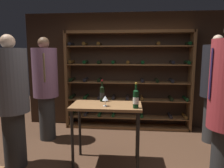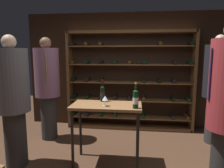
# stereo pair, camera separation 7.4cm
# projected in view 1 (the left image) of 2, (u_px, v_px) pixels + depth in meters

# --- Properties ---
(back_wall) EXTENTS (4.58, 0.10, 2.62)m
(back_wall) POSITION_uv_depth(u_px,v_px,m) (123.00, 71.00, 4.80)
(back_wall) COLOR #332319
(back_wall) RESTS_ON ground
(wine_rack) EXTENTS (2.82, 0.32, 2.20)m
(wine_rack) POSITION_uv_depth(u_px,v_px,m) (127.00, 81.00, 4.62)
(wine_rack) COLOR brown
(wine_rack) RESTS_ON ground
(tasting_table) EXTENTS (1.05, 0.54, 0.95)m
(tasting_table) POSITION_uv_depth(u_px,v_px,m) (106.00, 113.00, 3.11)
(tasting_table) COLOR brown
(tasting_table) RESTS_ON ground
(person_guest_blue_shirt) EXTENTS (0.49, 0.49, 1.97)m
(person_guest_blue_shirt) POSITION_uv_depth(u_px,v_px,m) (12.00, 96.00, 2.99)
(person_guest_blue_shirt) COLOR #252525
(person_guest_blue_shirt) RESTS_ON ground
(person_host_in_suit) EXTENTS (0.50, 0.50, 2.04)m
(person_host_in_suit) POSITION_uv_depth(u_px,v_px,m) (215.00, 84.00, 3.87)
(person_host_in_suit) COLOR #303030
(person_host_in_suit) RESTS_ON ground
(person_guest_plum_blouse) EXTENTS (0.48, 0.48, 2.02)m
(person_guest_plum_blouse) POSITION_uv_depth(u_px,v_px,m) (46.00, 84.00, 4.00)
(person_guest_plum_blouse) COLOR #2C2C2C
(person_guest_plum_blouse) RESTS_ON ground
(wine_bottle_gold_foil) EXTENTS (0.07, 0.07, 0.35)m
(wine_bottle_gold_foil) POSITION_uv_depth(u_px,v_px,m) (102.00, 93.00, 3.28)
(wine_bottle_gold_foil) COLOR black
(wine_bottle_gold_foil) RESTS_ON tasting_table
(wine_bottle_amber_reserve) EXTENTS (0.08, 0.08, 0.36)m
(wine_bottle_amber_reserve) POSITION_uv_depth(u_px,v_px,m) (136.00, 99.00, 2.87)
(wine_bottle_amber_reserve) COLOR black
(wine_bottle_amber_reserve) RESTS_ON tasting_table
(wine_glass_stemmed_center) EXTENTS (0.09, 0.09, 0.15)m
(wine_glass_stemmed_center) POSITION_uv_depth(u_px,v_px,m) (105.00, 99.00, 2.98)
(wine_glass_stemmed_center) COLOR silver
(wine_glass_stemmed_center) RESTS_ON tasting_table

